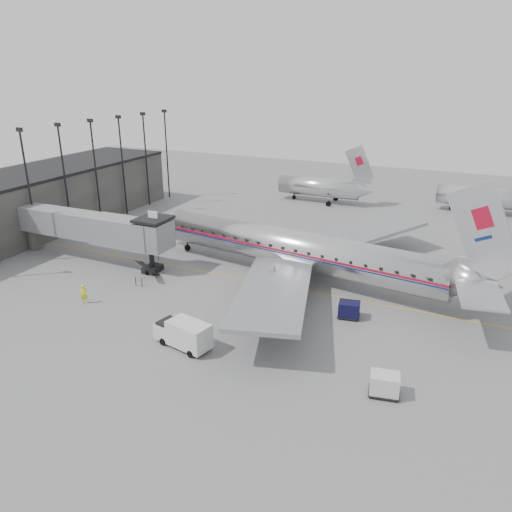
% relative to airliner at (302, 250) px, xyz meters
% --- Properties ---
extents(ground, '(160.00, 160.00, 0.00)m').
position_rel_airliner_xyz_m(ground, '(-6.83, -8.88, -3.33)').
color(ground, slate).
rests_on(ground, ground).
extents(terminal, '(12.00, 46.00, 8.00)m').
position_rel_airliner_xyz_m(terminal, '(-40.83, 1.12, 0.67)').
color(terminal, '#3D3B37').
rests_on(terminal, ground).
extents(apron_line, '(60.00, 0.15, 0.01)m').
position_rel_airliner_xyz_m(apron_line, '(-3.83, -2.88, -3.32)').
color(apron_line, gold).
rests_on(apron_line, ground).
extents(jet_bridge, '(21.00, 6.20, 7.10)m').
position_rel_airliner_xyz_m(jet_bridge, '(-23.49, -5.21, 0.85)').
color(jet_bridge, slate).
rests_on(jet_bridge, ground).
extents(floodlight_masts, '(0.90, 42.25, 15.25)m').
position_rel_airliner_xyz_m(floodlight_masts, '(-34.33, 4.12, 5.04)').
color(floodlight_masts, black).
rests_on(floodlight_masts, ground).
extents(distant_aircraft_near, '(16.39, 3.20, 10.26)m').
position_rel_airliner_xyz_m(distant_aircraft_near, '(-8.62, 33.12, -0.59)').
color(distant_aircraft_near, silver).
rests_on(distant_aircraft_near, ground).
extents(distant_aircraft_mid, '(16.39, 3.20, 10.26)m').
position_rel_airliner_xyz_m(distant_aircraft_mid, '(17.38, 37.12, -0.59)').
color(distant_aircraft_mid, silver).
rests_on(distant_aircraft_mid, ground).
extents(airliner, '(41.66, 38.35, 13.23)m').
position_rel_airliner_xyz_m(airliner, '(0.00, 0.00, 0.00)').
color(airliner, silver).
rests_on(airliner, ground).
extents(service_van, '(5.39, 2.97, 2.40)m').
position_rel_airliner_xyz_m(service_van, '(-4.01, -17.71, -2.07)').
color(service_van, silver).
rests_on(service_van, ground).
extents(baggage_cart_navy, '(2.23, 1.84, 1.58)m').
position_rel_airliner_xyz_m(baggage_cart_navy, '(7.21, -6.88, -2.49)').
color(baggage_cart_navy, black).
rests_on(baggage_cart_navy, ground).
extents(baggage_cart_white, '(2.39, 1.98, 1.68)m').
position_rel_airliner_xyz_m(baggage_cart_white, '(12.55, -17.38, -2.43)').
color(baggage_cart_white, silver).
rests_on(baggage_cart_white, ground).
extents(ramp_worker, '(0.86, 0.79, 1.97)m').
position_rel_airliner_xyz_m(ramp_worker, '(-17.36, -14.88, -2.34)').
color(ramp_worker, yellow).
rests_on(ramp_worker, ground).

